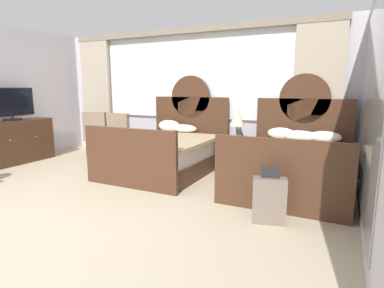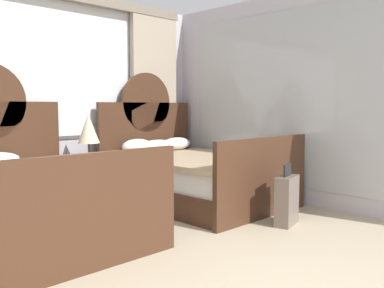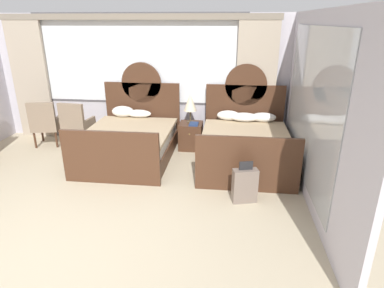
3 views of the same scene
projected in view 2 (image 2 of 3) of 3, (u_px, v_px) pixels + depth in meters
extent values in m
cube|color=tan|center=(154.00, 103.00, 6.31)|extent=(0.81, 0.08, 2.60)
cube|color=silver|center=(310.00, 99.00, 5.28)|extent=(0.07, 4.52, 2.70)
cube|color=#B2B7BC|center=(287.00, 99.00, 5.46)|extent=(0.01, 3.16, 2.27)
cube|color=#472B1C|center=(32.00, 225.00, 3.95)|extent=(1.55, 2.02, 0.30)
cube|color=white|center=(31.00, 196.00, 3.93)|extent=(1.49, 1.92, 0.25)
cube|color=tan|center=(34.00, 181.00, 3.86)|extent=(1.59, 1.82, 0.06)
cube|color=#472B1C|center=(91.00, 213.00, 3.19)|extent=(1.63, 0.06, 0.91)
cube|color=#472B1C|center=(197.00, 192.00, 5.49)|extent=(1.55, 2.02, 0.30)
cube|color=white|center=(197.00, 171.00, 5.47)|extent=(1.49, 1.92, 0.25)
cube|color=tan|center=(202.00, 159.00, 5.40)|extent=(1.59, 1.82, 0.06)
cube|color=#472B1C|center=(147.00, 148.00, 6.19)|extent=(1.63, 0.06, 1.31)
cylinder|color=#472B1C|center=(146.00, 102.00, 6.13)|extent=(0.85, 0.06, 0.85)
cube|color=#472B1C|center=(264.00, 178.00, 4.73)|extent=(1.63, 0.06, 0.91)
ellipsoid|color=white|center=(137.00, 146.00, 5.81)|extent=(0.48, 0.25, 0.20)
ellipsoid|color=white|center=(157.00, 146.00, 6.00)|extent=(0.59, 0.32, 0.17)
ellipsoid|color=white|center=(177.00, 144.00, 6.28)|extent=(0.51, 0.27, 0.18)
cube|color=#472B1C|center=(94.00, 186.00, 5.21)|extent=(0.47, 0.47, 0.55)
sphere|color=tan|center=(105.00, 179.00, 5.02)|extent=(0.02, 0.02, 0.02)
cylinder|color=brown|center=(89.00, 163.00, 5.22)|extent=(0.14, 0.14, 0.02)
cylinder|color=brown|center=(89.00, 152.00, 5.20)|extent=(0.03, 0.03, 0.23)
cone|color=beige|center=(89.00, 129.00, 5.18)|extent=(0.27, 0.27, 0.36)
cube|color=navy|center=(103.00, 163.00, 5.16)|extent=(0.18, 0.26, 0.03)
cube|color=#75665B|center=(287.00, 201.00, 4.49)|extent=(0.39, 0.25, 0.52)
cube|color=#232326|center=(287.00, 170.00, 4.46)|extent=(0.20, 0.07, 0.13)
cylinder|color=black|center=(282.00, 226.00, 4.38)|extent=(0.05, 0.03, 0.05)
cylinder|color=black|center=(291.00, 219.00, 4.63)|extent=(0.05, 0.03, 0.05)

